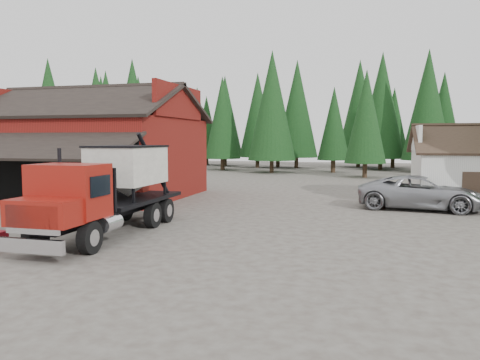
# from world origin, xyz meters

# --- Properties ---
(ground) EXTENTS (120.00, 120.00, 0.00)m
(ground) POSITION_xyz_m (0.00, 0.00, 0.00)
(ground) COLOR #484039
(ground) RESTS_ON ground
(red_barn) EXTENTS (12.80, 13.63, 7.18)m
(red_barn) POSITION_xyz_m (-11.00, 9.90, 2.69)
(red_barn) COLOR maroon
(red_barn) RESTS_ON ground
(conifer_backdrop) EXTENTS (76.00, 16.00, 16.00)m
(conifer_backdrop) POSITION_xyz_m (0.00, 42.00, 0.00)
(conifer_backdrop) COLOR #113313
(conifer_backdrop) RESTS_ON ground
(near_pine_a) EXTENTS (4.40, 4.40, 11.40)m
(near_pine_a) POSITION_xyz_m (-22.00, 28.00, 6.39)
(near_pine_a) COLOR #382619
(near_pine_a) RESTS_ON ground
(near_pine_b) EXTENTS (3.96, 3.96, 10.40)m
(near_pine_b) POSITION_xyz_m (6.00, 30.00, 5.89)
(near_pine_b) COLOR #382619
(near_pine_b) RESTS_ON ground
(near_pine_d) EXTENTS (5.28, 5.28, 13.40)m
(near_pine_d) POSITION_xyz_m (-4.00, 34.00, 7.39)
(near_pine_d) COLOR #382619
(near_pine_d) RESTS_ON ground
(feed_truck) EXTENTS (2.65, 8.88, 4.00)m
(feed_truck) POSITION_xyz_m (-3.49, -0.81, 1.87)
(feed_truck) COLOR black
(feed_truck) RESTS_ON ground
(silver_car) EXTENTS (6.76, 3.78, 1.79)m
(silver_car) POSITION_xyz_m (8.98, 9.35, 0.89)
(silver_car) COLOR #94969B
(silver_car) RESTS_ON ground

